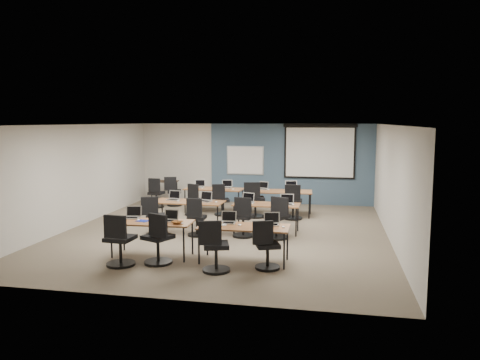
% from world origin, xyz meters
% --- Properties ---
extents(floor, '(8.00, 9.00, 0.02)m').
position_xyz_m(floor, '(0.00, 0.00, 0.00)').
color(floor, '#6B6354').
rests_on(floor, ground).
extents(ceiling, '(8.00, 9.00, 0.02)m').
position_xyz_m(ceiling, '(0.00, 0.00, 2.70)').
color(ceiling, white).
rests_on(ceiling, ground).
extents(wall_back, '(8.00, 0.04, 2.70)m').
position_xyz_m(wall_back, '(0.00, 4.50, 1.35)').
color(wall_back, beige).
rests_on(wall_back, ground).
extents(wall_front, '(8.00, 0.04, 2.70)m').
position_xyz_m(wall_front, '(0.00, -4.50, 1.35)').
color(wall_front, beige).
rests_on(wall_front, ground).
extents(wall_left, '(0.04, 9.00, 2.70)m').
position_xyz_m(wall_left, '(-4.00, 0.00, 1.35)').
color(wall_left, beige).
rests_on(wall_left, ground).
extents(wall_right, '(0.04, 9.00, 2.70)m').
position_xyz_m(wall_right, '(4.00, 0.00, 1.35)').
color(wall_right, beige).
rests_on(wall_right, ground).
extents(blue_accent_panel, '(5.50, 0.04, 2.70)m').
position_xyz_m(blue_accent_panel, '(1.25, 4.47, 1.35)').
color(blue_accent_panel, '#3D5977').
rests_on(blue_accent_panel, wall_back).
extents(whiteboard, '(1.28, 0.03, 0.98)m').
position_xyz_m(whiteboard, '(-0.30, 4.43, 1.45)').
color(whiteboard, silver).
rests_on(whiteboard, wall_back).
extents(projector_screen, '(2.40, 0.10, 1.82)m').
position_xyz_m(projector_screen, '(2.20, 4.41, 1.89)').
color(projector_screen, black).
rests_on(projector_screen, wall_back).
extents(training_table_front_left, '(1.67, 0.70, 0.73)m').
position_xyz_m(training_table_front_left, '(-0.98, -2.30, 0.68)').
color(training_table_front_left, brown).
rests_on(training_table_front_left, floor).
extents(training_table_front_right, '(1.79, 0.75, 0.73)m').
position_xyz_m(training_table_front_right, '(0.95, -2.33, 0.68)').
color(training_table_front_right, olive).
rests_on(training_table_front_right, floor).
extents(training_table_mid_left, '(1.82, 0.76, 0.73)m').
position_xyz_m(training_table_mid_left, '(-0.99, 0.19, 0.69)').
color(training_table_mid_left, '#9D7246').
rests_on(training_table_mid_left, floor).
extents(training_table_mid_right, '(1.66, 0.69, 0.73)m').
position_xyz_m(training_table_mid_right, '(1.04, 0.22, 0.68)').
color(training_table_mid_right, olive).
rests_on(training_table_mid_right, floor).
extents(training_table_back_left, '(1.79, 0.75, 0.73)m').
position_xyz_m(training_table_back_left, '(-0.92, 2.57, 0.68)').
color(training_table_back_left, brown).
rests_on(training_table_back_left, floor).
extents(training_table_back_right, '(1.93, 0.80, 0.73)m').
position_xyz_m(training_table_back_right, '(1.11, 2.45, 0.69)').
color(training_table_back_right, brown).
rests_on(training_table_back_right, floor).
extents(laptop_0, '(0.33, 0.28, 0.25)m').
position_xyz_m(laptop_0, '(-1.53, -2.05, 0.79)').
color(laptop_0, silver).
rests_on(laptop_0, training_table_front_left).
extents(mouse_0, '(0.07, 0.10, 0.03)m').
position_xyz_m(mouse_0, '(-1.31, -2.24, 0.74)').
color(mouse_0, white).
rests_on(mouse_0, training_table_front_left).
extents(task_chair_0, '(0.56, 0.56, 1.04)m').
position_xyz_m(task_chair_0, '(-1.35, -3.07, 0.43)').
color(task_chair_0, black).
rests_on(task_chair_0, floor).
extents(laptop_1, '(0.30, 0.26, 0.23)m').
position_xyz_m(laptop_1, '(-0.63, -2.18, 0.79)').
color(laptop_1, silver).
rests_on(laptop_1, training_table_front_left).
extents(mouse_1, '(0.10, 0.12, 0.04)m').
position_xyz_m(mouse_1, '(-0.31, -2.38, 0.74)').
color(mouse_1, white).
rests_on(mouse_1, training_table_front_left).
extents(task_chair_1, '(0.59, 0.56, 1.03)m').
position_xyz_m(task_chair_1, '(-0.66, -2.80, 0.43)').
color(task_chair_1, black).
rests_on(task_chair_1, floor).
extents(laptop_2, '(0.31, 0.26, 0.24)m').
position_xyz_m(laptop_2, '(0.59, -2.13, 0.79)').
color(laptop_2, silver).
rests_on(laptop_2, training_table_front_right).
extents(mouse_2, '(0.07, 0.11, 0.04)m').
position_xyz_m(mouse_2, '(0.86, -2.30, 0.74)').
color(mouse_2, white).
rests_on(mouse_2, training_table_front_right).
extents(task_chair_2, '(0.53, 0.52, 1.00)m').
position_xyz_m(task_chair_2, '(0.54, -3.06, 0.41)').
color(task_chair_2, black).
rests_on(task_chair_2, floor).
extents(laptop_3, '(0.32, 0.27, 0.24)m').
position_xyz_m(laptop_3, '(1.47, -2.11, 0.79)').
color(laptop_3, '#ABABAE').
rests_on(laptop_3, training_table_front_right).
extents(mouse_3, '(0.09, 0.11, 0.04)m').
position_xyz_m(mouse_3, '(1.73, -2.30, 0.74)').
color(mouse_3, white).
rests_on(mouse_3, training_table_front_right).
extents(task_chair_3, '(0.50, 0.48, 0.96)m').
position_xyz_m(task_chair_3, '(1.46, -2.71, 0.40)').
color(task_chair_3, black).
rests_on(task_chair_3, floor).
extents(laptop_4, '(0.32, 0.27, 0.24)m').
position_xyz_m(laptop_4, '(-1.44, 0.32, 0.79)').
color(laptop_4, '#AAAAAB').
rests_on(laptop_4, training_table_mid_left).
extents(mouse_4, '(0.07, 0.10, 0.04)m').
position_xyz_m(mouse_4, '(-1.24, 0.12, 0.74)').
color(mouse_4, white).
rests_on(mouse_4, training_table_mid_left).
extents(task_chair_4, '(0.53, 0.51, 0.99)m').
position_xyz_m(task_chair_4, '(-1.59, -0.68, 0.41)').
color(task_chair_4, black).
rests_on(task_chair_4, floor).
extents(laptop_5, '(0.33, 0.28, 0.25)m').
position_xyz_m(laptop_5, '(-0.56, 0.27, 0.79)').
color(laptop_5, silver).
rests_on(laptop_5, training_table_mid_left).
extents(mouse_5, '(0.08, 0.11, 0.04)m').
position_xyz_m(mouse_5, '(-0.25, 0.18, 0.74)').
color(mouse_5, white).
rests_on(mouse_5, training_table_mid_left).
extents(task_chair_5, '(0.47, 0.47, 0.95)m').
position_xyz_m(task_chair_5, '(-0.58, -0.50, 0.39)').
color(task_chair_5, black).
rests_on(task_chair_5, floor).
extents(laptop_6, '(0.33, 0.28, 0.25)m').
position_xyz_m(laptop_6, '(0.55, 0.29, 0.79)').
color(laptop_6, '#B3B3B5').
rests_on(laptop_6, training_table_mid_right).
extents(mouse_6, '(0.07, 0.10, 0.03)m').
position_xyz_m(mouse_6, '(0.69, 0.16, 0.74)').
color(mouse_6, white).
rests_on(mouse_6, training_table_mid_right).
extents(task_chair_6, '(0.52, 0.52, 1.00)m').
position_xyz_m(task_chair_6, '(0.56, -0.37, 0.41)').
color(task_chair_6, black).
rests_on(task_chair_6, floor).
extents(laptop_7, '(0.34, 0.29, 0.26)m').
position_xyz_m(laptop_7, '(1.54, 0.24, 0.79)').
color(laptop_7, '#ADADB4').
rests_on(laptop_7, training_table_mid_right).
extents(mouse_7, '(0.06, 0.09, 0.03)m').
position_xyz_m(mouse_7, '(1.71, 0.17, 0.74)').
color(mouse_7, white).
rests_on(mouse_7, training_table_mid_right).
extents(task_chair_7, '(0.60, 0.56, 1.04)m').
position_xyz_m(task_chair_7, '(1.38, -0.37, 0.43)').
color(task_chair_7, black).
rests_on(task_chair_7, floor).
extents(laptop_8, '(0.31, 0.27, 0.24)m').
position_xyz_m(laptop_8, '(-1.42, 2.68, 0.79)').
color(laptop_8, '#B8B8BD').
rests_on(laptop_8, training_table_back_left).
extents(mouse_8, '(0.07, 0.10, 0.03)m').
position_xyz_m(mouse_8, '(-1.28, 2.52, 0.74)').
color(mouse_8, white).
rests_on(mouse_8, training_table_back_left).
extents(task_chair_8, '(0.50, 0.47, 0.96)m').
position_xyz_m(task_chair_8, '(-1.41, 1.93, 0.39)').
color(task_chair_8, black).
rests_on(task_chair_8, floor).
extents(laptop_9, '(0.32, 0.27, 0.24)m').
position_xyz_m(laptop_9, '(-0.57, 2.77, 0.79)').
color(laptop_9, '#A9A9B0').
rests_on(laptop_9, training_table_back_left).
extents(mouse_9, '(0.08, 0.11, 0.04)m').
position_xyz_m(mouse_9, '(-0.29, 2.43, 0.74)').
color(mouse_9, white).
rests_on(mouse_9, training_table_back_left).
extents(task_chair_9, '(0.49, 0.47, 0.95)m').
position_xyz_m(task_chair_9, '(-0.58, 2.07, 0.39)').
color(task_chair_9, black).
rests_on(task_chair_9, floor).
extents(laptop_10, '(0.30, 0.25, 0.23)m').
position_xyz_m(laptop_10, '(0.60, 2.67, 0.79)').
color(laptop_10, '#A4A4AB').
rests_on(laptop_10, training_table_back_right).
extents(mouse_10, '(0.08, 0.10, 0.03)m').
position_xyz_m(mouse_10, '(0.77, 2.57, 0.74)').
color(mouse_10, white).
rests_on(mouse_10, training_table_back_right).
extents(task_chair_10, '(0.58, 0.58, 1.05)m').
position_xyz_m(task_chair_10, '(0.44, 1.98, 0.44)').
color(task_chair_10, black).
rests_on(task_chair_10, floor).
extents(laptop_11, '(0.36, 0.31, 0.27)m').
position_xyz_m(laptop_11, '(1.42, 2.74, 0.80)').
color(laptop_11, silver).
rests_on(laptop_11, training_table_back_right).
extents(mouse_11, '(0.08, 0.10, 0.03)m').
position_xyz_m(mouse_11, '(1.71, 2.50, 0.74)').
color(mouse_11, white).
rests_on(mouse_11, training_table_back_right).
extents(task_chair_11, '(0.54, 0.54, 1.02)m').
position_xyz_m(task_chair_11, '(1.56, 1.92, 0.42)').
color(task_chair_11, black).
rests_on(task_chair_11, floor).
extents(blue_mousepad, '(0.29, 0.26, 0.01)m').
position_xyz_m(blue_mousepad, '(-1.19, -2.28, 0.73)').
color(blue_mousepad, navy).
rests_on(blue_mousepad, training_table_front_left).
extents(snack_bowl, '(0.26, 0.26, 0.05)m').
position_xyz_m(snack_bowl, '(-0.40, -2.39, 0.76)').
color(snack_bowl, brown).
rests_on(snack_bowl, training_table_front_left).
extents(snack_plate, '(0.20, 0.20, 0.01)m').
position_xyz_m(snack_plate, '(0.51, -2.32, 0.74)').
color(snack_plate, white).
rests_on(snack_plate, training_table_front_right).
extents(coffee_cup, '(0.08, 0.08, 0.06)m').
position_xyz_m(coffee_cup, '(0.50, -2.34, 0.77)').
color(coffee_cup, white).
rests_on(coffee_cup, snack_plate).
extents(utility_table, '(0.90, 0.50, 0.75)m').
position_xyz_m(utility_table, '(-3.03, 3.86, 0.65)').
color(utility_table, black).
rests_on(utility_table, floor).
extents(spare_chair_a, '(0.51, 0.50, 0.98)m').
position_xyz_m(spare_chair_a, '(-2.50, 3.29, 0.40)').
color(spare_chair_a, black).
rests_on(spare_chair_a, floor).
extents(spare_chair_b, '(0.49, 0.49, 0.97)m').
position_xyz_m(spare_chair_b, '(-2.95, 2.88, 0.40)').
color(spare_chair_b, black).
rests_on(spare_chair_b, floor).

